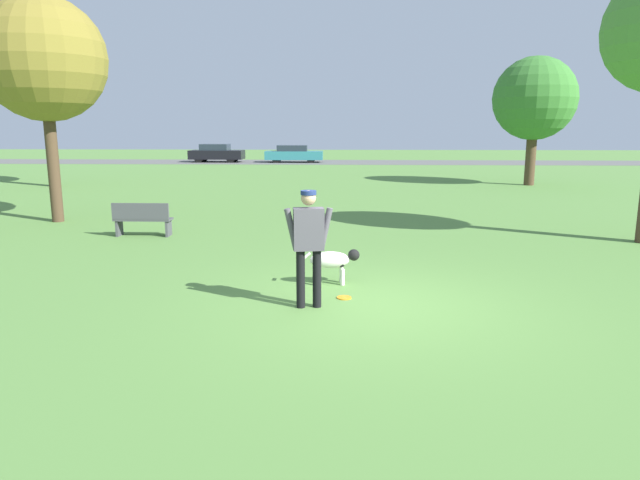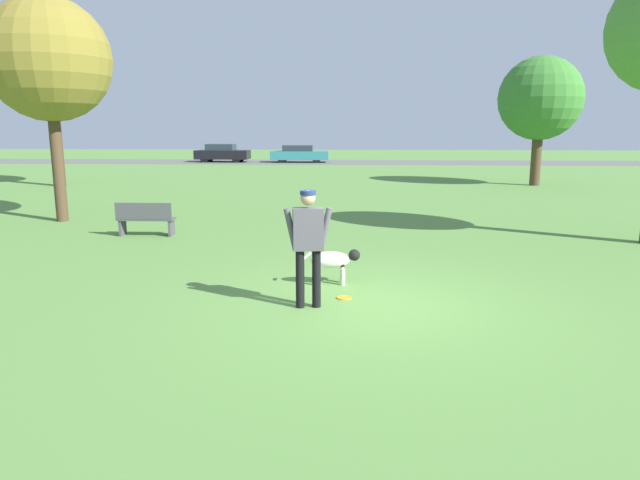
% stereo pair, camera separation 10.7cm
% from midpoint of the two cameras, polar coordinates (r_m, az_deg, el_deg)
% --- Properties ---
extents(ground_plane, '(120.00, 120.00, 0.00)m').
position_cam_midpoint_polar(ground_plane, '(8.73, 5.07, -6.50)').
color(ground_plane, '#56843D').
extents(far_road_strip, '(120.00, 6.00, 0.01)m').
position_cam_midpoint_polar(far_road_strip, '(44.04, 3.01, 7.78)').
color(far_road_strip, '#5B5B59').
rests_on(far_road_strip, ground_plane).
extents(person, '(0.72, 0.28, 1.76)m').
position_cam_midpoint_polar(person, '(8.35, -1.51, 0.17)').
color(person, black).
rests_on(person, ground_plane).
extents(dog, '(1.07, 0.37, 0.61)m').
position_cam_midpoint_polar(dog, '(9.73, 0.96, -2.08)').
color(dog, silver).
rests_on(dog, ground_plane).
extents(frisbee, '(0.23, 0.23, 0.02)m').
position_cam_midpoint_polar(frisbee, '(9.04, 2.08, -5.78)').
color(frisbee, orange).
rests_on(frisbee, ground_plane).
extents(tree_far_right, '(3.73, 3.73, 5.79)m').
position_cam_midpoint_polar(tree_far_right, '(28.22, 20.57, 13.06)').
color(tree_far_right, '#4C3826').
rests_on(tree_far_right, ground_plane).
extents(tree_far_left, '(3.78, 3.78, 7.20)m').
position_cam_midpoint_polar(tree_far_left, '(28.82, -25.97, 15.32)').
color(tree_far_left, '#4C3826').
rests_on(tree_far_left, ground_plane).
extents(tree_near_left, '(3.35, 3.35, 6.14)m').
position_cam_midpoint_polar(tree_near_left, '(17.86, -26.06, 15.88)').
color(tree_near_left, '#4C3826').
rests_on(tree_near_left, ground_plane).
extents(parked_car_black, '(4.10, 1.82, 1.38)m').
position_cam_midpoint_polar(parked_car_black, '(44.84, -10.38, 8.54)').
color(parked_car_black, black).
rests_on(parked_car_black, ground_plane).
extents(parked_car_teal, '(4.38, 1.76, 1.30)m').
position_cam_midpoint_polar(parked_car_teal, '(43.78, -2.71, 8.60)').
color(parked_car_teal, teal).
rests_on(parked_car_teal, ground_plane).
extents(park_bench, '(1.40, 0.41, 0.84)m').
position_cam_midpoint_polar(park_bench, '(14.68, -17.55, 2.08)').
color(park_bench, '#47474C').
rests_on(park_bench, ground_plane).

